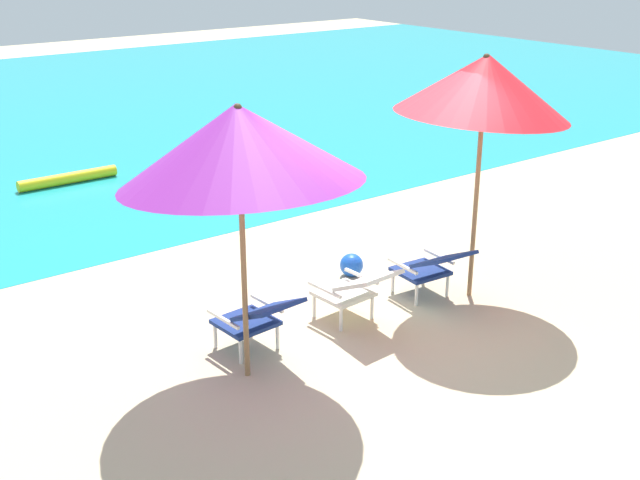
{
  "coord_description": "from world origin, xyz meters",
  "views": [
    {
      "loc": [
        -4.77,
        -5.98,
        3.8
      ],
      "look_at": [
        0.0,
        0.34,
        0.75
      ],
      "focal_mm": 44.97,
      "sensor_mm": 36.0,
      "label": 1
    }
  ],
  "objects_px": {
    "swim_buoy": "(68,178)",
    "lounge_chair_center": "(355,288)",
    "beach_umbrella_right": "(484,85)",
    "beach_umbrella_left": "(239,144)",
    "lounge_chair_right": "(431,266)",
    "beach_ball": "(351,265)",
    "lounge_chair_left": "(256,317)"
  },
  "relations": [
    {
      "from": "beach_ball",
      "to": "lounge_chair_right",
      "type": "bearing_deg",
      "value": -74.79
    },
    {
      "from": "lounge_chair_right",
      "to": "beach_umbrella_left",
      "type": "xyz_separation_m",
      "value": [
        -2.47,
        -0.16,
        1.77
      ]
    },
    {
      "from": "beach_umbrella_right",
      "to": "lounge_chair_center",
      "type": "bearing_deg",
      "value": 170.67
    },
    {
      "from": "beach_umbrella_left",
      "to": "lounge_chair_center",
      "type": "bearing_deg",
      "value": 8.52
    },
    {
      "from": "swim_buoy",
      "to": "beach_umbrella_right",
      "type": "distance_m",
      "value": 7.46
    },
    {
      "from": "lounge_chair_left",
      "to": "beach_umbrella_right",
      "type": "bearing_deg",
      "value": -6.34
    },
    {
      "from": "lounge_chair_center",
      "to": "beach_ball",
      "type": "distance_m",
      "value": 1.26
    },
    {
      "from": "beach_umbrella_right",
      "to": "beach_ball",
      "type": "relative_size",
      "value": 9.83
    },
    {
      "from": "lounge_chair_left",
      "to": "lounge_chair_right",
      "type": "bearing_deg",
      "value": -2.82
    },
    {
      "from": "lounge_chair_left",
      "to": "lounge_chair_center",
      "type": "height_order",
      "value": "same"
    },
    {
      "from": "swim_buoy",
      "to": "beach_umbrella_right",
      "type": "relative_size",
      "value": 0.59
    },
    {
      "from": "lounge_chair_center",
      "to": "beach_ball",
      "type": "xyz_separation_m",
      "value": [
        0.75,
        0.97,
        -0.27
      ]
    },
    {
      "from": "lounge_chair_center",
      "to": "beach_umbrella_left",
      "type": "distance_m",
      "value": 2.29
    },
    {
      "from": "swim_buoy",
      "to": "beach_ball",
      "type": "bearing_deg",
      "value": -76.84
    },
    {
      "from": "beach_ball",
      "to": "beach_umbrella_left",
      "type": "bearing_deg",
      "value": -151.6
    },
    {
      "from": "beach_umbrella_right",
      "to": "beach_ball",
      "type": "xyz_separation_m",
      "value": [
        -0.71,
        1.21,
        -2.21
      ]
    },
    {
      "from": "lounge_chair_center",
      "to": "beach_ball",
      "type": "bearing_deg",
      "value": 52.24
    },
    {
      "from": "beach_ball",
      "to": "lounge_chair_left",
      "type": "bearing_deg",
      "value": -154.35
    },
    {
      "from": "beach_umbrella_left",
      "to": "lounge_chair_right",
      "type": "bearing_deg",
      "value": 3.68
    },
    {
      "from": "lounge_chair_left",
      "to": "beach_umbrella_right",
      "type": "height_order",
      "value": "beach_umbrella_right"
    },
    {
      "from": "swim_buoy",
      "to": "lounge_chair_center",
      "type": "bearing_deg",
      "value": -85.13
    },
    {
      "from": "lounge_chair_center",
      "to": "beach_umbrella_right",
      "type": "bearing_deg",
      "value": -9.33
    },
    {
      "from": "lounge_chair_right",
      "to": "beach_umbrella_left",
      "type": "bearing_deg",
      "value": -176.32
    },
    {
      "from": "lounge_chair_right",
      "to": "beach_umbrella_right",
      "type": "relative_size",
      "value": 0.33
    },
    {
      "from": "lounge_chair_left",
      "to": "lounge_chair_right",
      "type": "xyz_separation_m",
      "value": [
        2.19,
        -0.11,
        0.0
      ]
    },
    {
      "from": "lounge_chair_left",
      "to": "beach_ball",
      "type": "height_order",
      "value": "lounge_chair_left"
    },
    {
      "from": "lounge_chair_center",
      "to": "beach_umbrella_left",
      "type": "relative_size",
      "value": 0.35
    },
    {
      "from": "lounge_chair_right",
      "to": "beach_umbrella_right",
      "type": "bearing_deg",
      "value": -22.89
    },
    {
      "from": "swim_buoy",
      "to": "lounge_chair_right",
      "type": "distance_m",
      "value": 6.83
    },
    {
      "from": "lounge_chair_left",
      "to": "beach_ball",
      "type": "relative_size",
      "value": 3.29
    },
    {
      "from": "lounge_chair_center",
      "to": "beach_umbrella_right",
      "type": "height_order",
      "value": "beach_umbrella_right"
    },
    {
      "from": "lounge_chair_center",
      "to": "beach_umbrella_right",
      "type": "distance_m",
      "value": 2.45
    }
  ]
}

